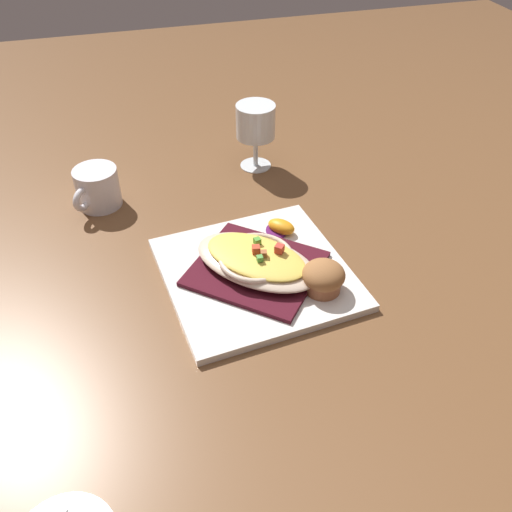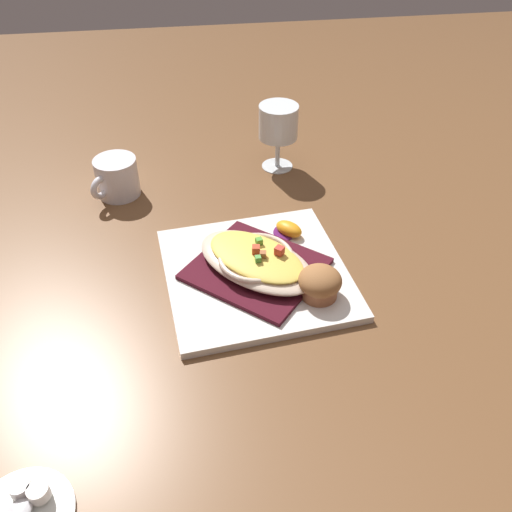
% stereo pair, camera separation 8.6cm
% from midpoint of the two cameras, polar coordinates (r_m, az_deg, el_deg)
% --- Properties ---
extents(ground_plane, '(2.60, 2.60, 0.00)m').
position_cam_midpoint_polar(ground_plane, '(0.89, 2.77, -2.25)').
color(ground_plane, brown).
extents(square_plate, '(0.31, 0.31, 0.01)m').
position_cam_midpoint_polar(square_plate, '(0.88, 2.78, -1.93)').
color(square_plate, white).
rests_on(square_plate, ground_plane).
extents(folded_napkin, '(0.26, 0.26, 0.01)m').
position_cam_midpoint_polar(folded_napkin, '(0.88, 2.81, -1.43)').
color(folded_napkin, '#46121D').
rests_on(folded_napkin, square_plate).
extents(gratin_dish, '(0.23, 0.23, 0.04)m').
position_cam_midpoint_polar(gratin_dish, '(0.86, 2.85, -0.45)').
color(gratin_dish, beige).
rests_on(gratin_dish, folded_napkin).
extents(muffin, '(0.07, 0.07, 0.05)m').
position_cam_midpoint_polar(muffin, '(0.83, 9.62, -2.92)').
color(muffin, '#9F5E3C').
rests_on(muffin, square_plate).
extents(orange_garnish, '(0.06, 0.06, 0.02)m').
position_cam_midpoint_polar(orange_garnish, '(0.95, 5.90, 2.64)').
color(orange_garnish, '#571856').
rests_on(orange_garnish, square_plate).
extents(coffee_mug, '(0.10, 0.09, 0.08)m').
position_cam_midpoint_polar(coffee_mug, '(1.08, -12.08, 7.72)').
color(coffee_mug, white).
rests_on(coffee_mug, ground_plane).
extents(stemmed_glass, '(0.08, 0.08, 0.14)m').
position_cam_midpoint_polar(stemmed_glass, '(1.13, 4.58, 13.33)').
color(stemmed_glass, white).
rests_on(stemmed_glass, ground_plane).
extents(creamer_cup_0, '(0.02, 0.02, 0.02)m').
position_cam_midpoint_polar(creamer_cup_0, '(0.67, -18.08, -22.56)').
color(creamer_cup_0, white).
rests_on(creamer_cup_0, creamer_saucer).
extents(creamer_cup_1, '(0.02, 0.02, 0.02)m').
position_cam_midpoint_polar(creamer_cup_1, '(0.68, -19.83, -21.96)').
color(creamer_cup_1, white).
rests_on(creamer_cup_1, creamer_saucer).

